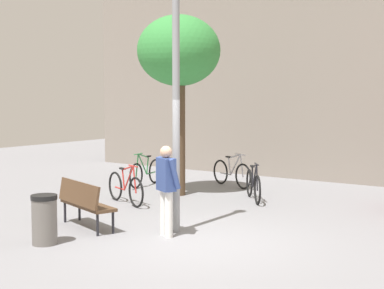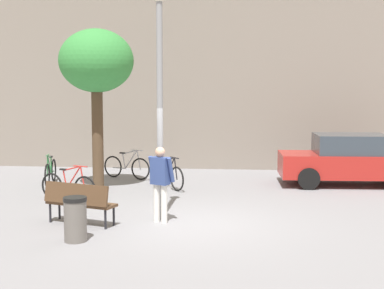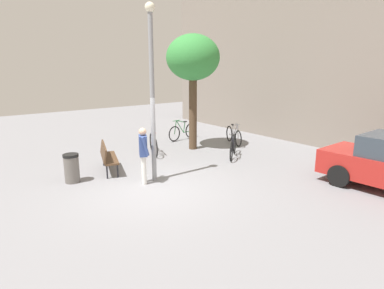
# 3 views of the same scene
# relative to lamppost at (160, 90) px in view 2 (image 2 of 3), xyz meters

# --- Properties ---
(ground_plane) EXTENTS (36.00, 36.00, 0.00)m
(ground_plane) POSITION_rel_lamppost_xyz_m (0.66, -0.42, -2.90)
(ground_plane) COLOR gray
(building_facade) EXTENTS (19.45, 2.00, 9.48)m
(building_facade) POSITION_rel_lamppost_xyz_m (0.66, 8.65, 1.84)
(building_facade) COLOR gray
(building_facade) RESTS_ON ground_plane
(lamppost) EXTENTS (0.28, 0.28, 5.09)m
(lamppost) POSITION_rel_lamppost_xyz_m (0.00, 0.00, 0.00)
(lamppost) COLOR gray
(lamppost) RESTS_ON ground_plane
(person_by_lamppost) EXTENTS (0.63, 0.47, 1.67)m
(person_by_lamppost) POSITION_rel_lamppost_xyz_m (0.06, -0.39, -1.93)
(person_by_lamppost) COLOR white
(person_by_lamppost) RESTS_ON ground_plane
(park_bench) EXTENTS (1.67, 0.96, 0.92)m
(park_bench) POSITION_rel_lamppost_xyz_m (-1.65, -0.79, -2.35)
(park_bench) COLOR #513823
(park_bench) RESTS_ON ground_plane
(plaza_tree) EXTENTS (2.12, 2.12, 4.61)m
(plaza_tree) POSITION_rel_lamppost_xyz_m (-2.35, 3.30, 0.73)
(plaza_tree) COLOR #4F3B28
(plaza_tree) RESTS_ON ground_plane
(bicycle_silver) EXTENTS (1.68, 0.77, 0.97)m
(bicycle_silver) POSITION_rel_lamppost_xyz_m (-1.95, 5.28, -2.52)
(bicycle_silver) COLOR black
(bicycle_silver) RESTS_ON ground_plane
(bicycle_black) EXTENTS (1.18, 1.43, 0.97)m
(bicycle_black) POSITION_rel_lamppost_xyz_m (-0.39, 3.71, -2.52)
(bicycle_black) COLOR black
(bicycle_black) RESTS_ON ground_plane
(bicycle_red) EXTENTS (1.69, 0.73, 0.97)m
(bicycle_red) POSITION_rel_lamppost_xyz_m (-2.67, 1.59, -2.52)
(bicycle_red) COLOR black
(bicycle_red) RESTS_ON ground_plane
(bicycle_green) EXTENTS (0.37, 1.79, 0.97)m
(bicycle_green) POSITION_rel_lamppost_xyz_m (-4.04, 4.00, -2.52)
(bicycle_green) COLOR black
(bicycle_green) RESTS_ON ground_plane
(parked_car_red) EXTENTS (4.27, 1.96, 1.55)m
(parked_car_red) POSITION_rel_lamppost_xyz_m (5.04, 4.79, -2.12)
(parked_car_red) COLOR #AD231E
(parked_car_red) RESTS_ON ground_plane
(trash_bin) EXTENTS (0.46, 0.46, 0.87)m
(trash_bin) POSITION_rel_lamppost_xyz_m (-1.33, -2.05, -2.46)
(trash_bin) COLOR #66605B
(trash_bin) RESTS_ON ground_plane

